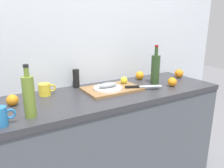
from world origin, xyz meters
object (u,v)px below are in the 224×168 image
object	(u,v)px
lemon_0	(124,80)
coffee_mug_2	(1,116)
chef_knife	(139,87)
coffee_mug_1	(45,90)
pepper_mill	(76,79)
olive_oil_bottle	(29,96)
orange_0	(12,100)
cutting_board	(112,89)
fish_fillet	(108,85)
wine_bottle	(155,69)
white_plate	(108,88)

from	to	relation	value
lemon_0	coffee_mug_2	distance (m)	0.98
chef_knife	coffee_mug_1	bearing A→B (deg)	-177.90
coffee_mug_2	pepper_mill	size ratio (longest dim) A/B	0.73
chef_knife	lemon_0	bearing A→B (deg)	123.00
olive_oil_bottle	coffee_mug_1	xyz separation A→B (m)	(0.16, 0.33, -0.08)
olive_oil_bottle	orange_0	world-z (taller)	olive_oil_bottle
cutting_board	coffee_mug_1	size ratio (longest dim) A/B	3.45
chef_knife	olive_oil_bottle	xyz separation A→B (m)	(-0.82, -0.09, 0.09)
chef_knife	fish_fillet	bearing A→B (deg)	-179.36
lemon_0	wine_bottle	size ratio (longest dim) A/B	0.18
orange_0	coffee_mug_1	bearing A→B (deg)	24.02
chef_knife	pepper_mill	bearing A→B (deg)	163.38
coffee_mug_2	chef_knife	bearing A→B (deg)	7.88
olive_oil_bottle	coffee_mug_2	distance (m)	0.17
white_plate	wine_bottle	world-z (taller)	wine_bottle
chef_knife	coffee_mug_2	distance (m)	0.97
pepper_mill	white_plate	bearing A→B (deg)	-53.90
chef_knife	pepper_mill	xyz separation A→B (m)	(-0.39, 0.32, 0.05)
cutting_board	coffee_mug_1	bearing A→B (deg)	164.11
lemon_0	orange_0	distance (m)	0.85
white_plate	lemon_0	bearing A→B (deg)	20.08
cutting_board	white_plate	distance (m)	0.05
fish_fillet	lemon_0	bearing A→B (deg)	20.08
fish_fillet	wine_bottle	distance (m)	0.47
olive_oil_bottle	fish_fillet	bearing A→B (deg)	17.19
white_plate	lemon_0	xyz separation A→B (m)	(0.20, 0.07, 0.02)
fish_fillet	olive_oil_bottle	bearing A→B (deg)	-162.81
orange_0	pepper_mill	bearing A→B (deg)	19.48
chef_knife	pepper_mill	distance (m)	0.50
wine_bottle	coffee_mug_1	xyz separation A→B (m)	(-0.90, 0.15, -0.09)
chef_knife	coffee_mug_1	distance (m)	0.70
olive_oil_bottle	orange_0	bearing A→B (deg)	105.95
fish_fillet	cutting_board	bearing A→B (deg)	19.27
chef_knife	olive_oil_bottle	world-z (taller)	olive_oil_bottle
wine_bottle	coffee_mug_1	world-z (taller)	wine_bottle
lemon_0	white_plate	bearing A→B (deg)	-159.92
coffee_mug_1	coffee_mug_2	xyz separation A→B (m)	(-0.31, -0.38, 0.01)
white_plate	coffee_mug_2	world-z (taller)	coffee_mug_2
cutting_board	chef_knife	xyz separation A→B (m)	(0.18, -0.11, 0.02)
pepper_mill	orange_0	bearing A→B (deg)	-160.52
wine_bottle	coffee_mug_2	size ratio (longest dim) A/B	3.00
wine_bottle	pepper_mill	distance (m)	0.67
coffee_mug_2	pepper_mill	bearing A→B (deg)	38.06
chef_knife	orange_0	xyz separation A→B (m)	(-0.88, 0.14, 0.01)
coffee_mug_1	cutting_board	bearing A→B (deg)	-15.89
lemon_0	coffee_mug_1	xyz separation A→B (m)	(-0.63, 0.08, -0.01)
fish_fillet	orange_0	world-z (taller)	orange_0
cutting_board	pepper_mill	world-z (taller)	pepper_mill
cutting_board	coffee_mug_2	bearing A→B (deg)	-163.03
white_plate	coffee_mug_2	bearing A→B (deg)	-163.17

